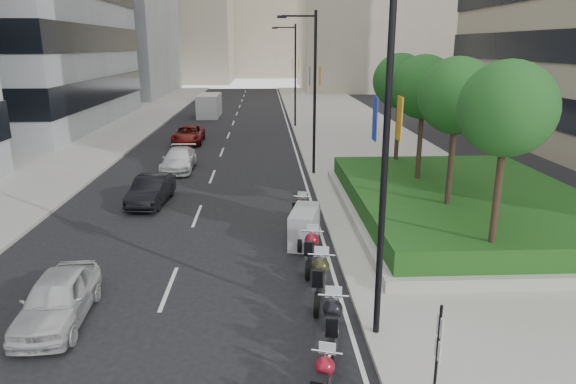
{
  "coord_description": "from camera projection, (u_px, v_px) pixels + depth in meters",
  "views": [
    {
      "loc": [
        1.51,
        -10.52,
        7.2
      ],
      "look_at": [
        2.35,
        7.62,
        2.0
      ],
      "focal_mm": 32.0,
      "sensor_mm": 36.0,
      "label": 1
    }
  ],
  "objects": [
    {
      "name": "tree_1",
      "position": [
        457.0,
        96.0,
        18.59
      ],
      "size": [
        2.8,
        2.8,
        6.3
      ],
      "color": "#332319",
      "rests_on": "planter"
    },
    {
      "name": "lamp_post_0",
      "position": [
        379.0,
        142.0,
        11.77
      ],
      "size": [
        2.34,
        0.45,
        9.0
      ],
      "color": "black",
      "rests_on": "ground"
    },
    {
      "name": "car_a",
      "position": [
        58.0,
        299.0,
        13.74
      ],
      "size": [
        1.76,
        3.98,
        1.33
      ],
      "primitive_type": "imported",
      "rotation": [
        0.0,
        0.0,
        0.05
      ],
      "color": "silver",
      "rests_on": "ground"
    },
    {
      "name": "ground",
      "position": [
        203.0,
        364.0,
        12.02
      ],
      "size": [
        160.0,
        160.0,
        0.0
      ],
      "primitive_type": "plane",
      "color": "black",
      "rests_on": "ground"
    },
    {
      "name": "lane_edge",
      "position": [
        292.0,
        139.0,
        41.0
      ],
      "size": [
        0.12,
        100.0,
        0.01
      ],
      "primitive_type": "cube",
      "color": "silver",
      "rests_on": "ground"
    },
    {
      "name": "delivery_van",
      "position": [
        209.0,
        107.0,
        53.4
      ],
      "size": [
        2.2,
        5.52,
        2.3
      ],
      "rotation": [
        0.0,
        0.0,
        -0.02
      ],
      "color": "silver",
      "rests_on": "ground"
    },
    {
      "name": "sidewalk_right",
      "position": [
        358.0,
        137.0,
        41.21
      ],
      "size": [
        10.0,
        100.0,
        0.15
      ],
      "primitive_type": "cube",
      "color": "#9E9B93",
      "rests_on": "ground"
    },
    {
      "name": "car_b",
      "position": [
        151.0,
        190.0,
        24.04
      ],
      "size": [
        1.69,
        4.1,
        1.32
      ],
      "primitive_type": "imported",
      "rotation": [
        0.0,
        0.0,
        -0.07
      ],
      "color": "black",
      "rests_on": "ground"
    },
    {
      "name": "parking_sign",
      "position": [
        437.0,
        354.0,
        9.91
      ],
      "size": [
        0.06,
        0.32,
        2.5
      ],
      "color": "black",
      "rests_on": "ground"
    },
    {
      "name": "lamp_post_1",
      "position": [
        312.0,
        86.0,
        28.1
      ],
      "size": [
        2.34,
        0.45,
        9.0
      ],
      "color": "black",
      "rests_on": "ground"
    },
    {
      "name": "planter",
      "position": [
        464.0,
        211.0,
        21.97
      ],
      "size": [
        10.0,
        14.0,
        0.4
      ],
      "primitive_type": "cube",
      "color": "#A2A197",
      "rests_on": "sidewalk_right"
    },
    {
      "name": "motorcycle_2",
      "position": [
        332.0,
        325.0,
        12.54
      ],
      "size": [
        0.78,
        2.32,
        1.16
      ],
      "rotation": [
        0.0,
        0.0,
        1.41
      ],
      "color": "black",
      "rests_on": "ground"
    },
    {
      "name": "motorcycle_5",
      "position": [
        304.0,
        227.0,
        19.17
      ],
      "size": [
        1.37,
        2.37,
        1.35
      ],
      "rotation": [
        0.0,
        0.0,
        1.35
      ],
      "color": "black",
      "rests_on": "ground"
    },
    {
      "name": "motorcycle_3",
      "position": [
        320.0,
        279.0,
        14.9
      ],
      "size": [
        0.81,
        2.43,
        1.22
      ],
      "rotation": [
        0.0,
        0.0,
        1.39
      ],
      "color": "black",
      "rests_on": "ground"
    },
    {
      "name": "car_d",
      "position": [
        188.0,
        135.0,
        39.07
      ],
      "size": [
        2.22,
        4.71,
        1.3
      ],
      "primitive_type": "imported",
      "rotation": [
        0.0,
        0.0,
        0.01
      ],
      "color": "maroon",
      "rests_on": "ground"
    },
    {
      "name": "tree_0",
      "position": [
        507.0,
        110.0,
        14.75
      ],
      "size": [
        2.8,
        2.8,
        6.3
      ],
      "color": "#332319",
      "rests_on": "planter"
    },
    {
      "name": "hedge",
      "position": [
        465.0,
        198.0,
        21.81
      ],
      "size": [
        9.4,
        13.4,
        0.8
      ],
      "primitive_type": "cube",
      "color": "#134414",
      "rests_on": "planter"
    },
    {
      "name": "lane_centre",
      "position": [
        227.0,
        139.0,
        40.77
      ],
      "size": [
        0.12,
        100.0,
        0.01
      ],
      "primitive_type": "cube",
      "color": "silver",
      "rests_on": "ground"
    },
    {
      "name": "motorcycle_1",
      "position": [
        323.0,
        383.0,
        10.52
      ],
      "size": [
        0.81,
        1.94,
        0.99
      ],
      "rotation": [
        0.0,
        0.0,
        1.28
      ],
      "color": "black",
      "rests_on": "ground"
    },
    {
      "name": "motorcycle_4",
      "position": [
        311.0,
        251.0,
        17.09
      ],
      "size": [
        0.77,
        2.27,
        1.14
      ],
      "rotation": [
        0.0,
        0.0,
        1.38
      ],
      "color": "black",
      "rests_on": "ground"
    },
    {
      "name": "motorcycle_6",
      "position": [
        299.0,
        211.0,
        21.32
      ],
      "size": [
        0.86,
        2.1,
        1.07
      ],
      "rotation": [
        0.0,
        0.0,
        1.29
      ],
      "color": "black",
      "rests_on": "ground"
    },
    {
      "name": "car_c",
      "position": [
        179.0,
        160.0,
        30.58
      ],
      "size": [
        1.79,
        4.41,
        1.28
      ],
      "primitive_type": "imported",
      "rotation": [
        0.0,
        0.0,
        0.0
      ],
      "color": "silver",
      "rests_on": "ground"
    },
    {
      "name": "tree_2",
      "position": [
        424.0,
        88.0,
        22.43
      ],
      "size": [
        2.8,
        2.8,
        6.3
      ],
      "color": "#332319",
      "rests_on": "planter"
    },
    {
      "name": "sidewalk_left",
      "position": [
        93.0,
        140.0,
        40.28
      ],
      "size": [
        8.0,
        100.0,
        0.15
      ],
      "primitive_type": "cube",
      "color": "#9E9B93",
      "rests_on": "ground"
    },
    {
      "name": "tree_3",
      "position": [
        400.0,
        81.0,
        26.27
      ],
      "size": [
        2.8,
        2.8,
        6.3
      ],
      "color": "#332319",
      "rests_on": "planter"
    },
    {
      "name": "lamp_post_2",
      "position": [
        294.0,
        70.0,
        45.38
      ],
      "size": [
        2.34,
        0.45,
        9.0
      ],
      "color": "black",
      "rests_on": "ground"
    }
  ]
}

